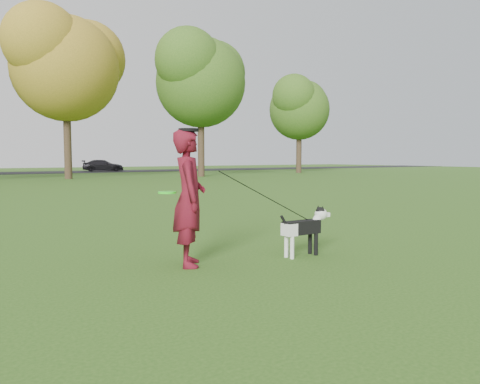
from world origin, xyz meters
TOP-DOWN VIEW (x-y plane):
  - ground at (0.00, 0.00)m, footprint 120.00×120.00m
  - man at (-0.58, 0.50)m, footprint 0.67×0.78m
  - dog at (1.12, 0.11)m, footprint 0.95×0.19m
  - car_right at (10.42, 40.00)m, footprint 4.14×2.71m
  - man_held_items at (0.53, 0.28)m, footprint 2.30×0.51m

SIDE VIEW (x-z plane):
  - ground at x=0.00m, z-range 0.00..0.00m
  - dog at x=1.12m, z-range 0.08..0.80m
  - car_right at x=10.42m, z-range 0.02..1.14m
  - man_held_items at x=0.53m, z-range 0.21..1.54m
  - man at x=-0.58m, z-range 0.00..1.81m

